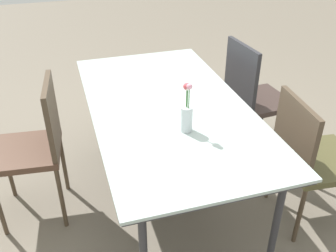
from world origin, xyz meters
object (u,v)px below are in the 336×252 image
chair_far_side (37,142)px  flower_vase (187,114)px  chair_near_left (311,154)px  chair_near_right (252,94)px  dining_table (168,112)px

chair_far_side → flower_vase: size_ratio=3.31×
flower_vase → chair_near_left: bearing=-95.8°
chair_near_left → flower_vase: (0.08, 0.77, 0.36)m
chair_near_right → chair_near_left: bearing=-4.8°
dining_table → chair_far_side: bearing=78.4°
chair_near_right → flower_vase: flower_vase is taller
chair_far_side → chair_near_left: (-0.54, -1.57, -0.04)m
dining_table → chair_near_right: size_ratio=1.83×
chair_far_side → chair_near_right: 1.58m
dining_table → chair_far_side: size_ratio=1.86×
chair_near_left → chair_near_right: bearing=-174.6°
chair_near_right → chair_near_left: 0.76m
chair_near_right → flower_vase: bearing=-53.5°
dining_table → chair_near_right: chair_near_right is taller
chair_near_left → flower_vase: bearing=-90.6°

